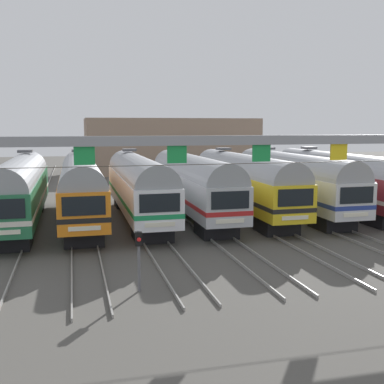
% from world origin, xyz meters
% --- Properties ---
extents(ground_plane, '(160.00, 160.00, 0.00)m').
position_xyz_m(ground_plane, '(0.00, 0.00, 0.00)').
color(ground_plane, '#4C4944').
extents(track_bed, '(26.09, 70.00, 0.15)m').
position_xyz_m(track_bed, '(0.00, 17.00, 0.07)').
color(track_bed, gray).
rests_on(track_bed, ground).
extents(commuter_train_green, '(2.88, 18.06, 5.05)m').
position_xyz_m(commuter_train_green, '(-12.29, -0.00, 2.69)').
color(commuter_train_green, '#236B42').
rests_on(commuter_train_green, ground).
extents(commuter_train_orange, '(2.88, 18.06, 5.05)m').
position_xyz_m(commuter_train_orange, '(-8.20, -0.00, 2.69)').
color(commuter_train_orange, orange).
rests_on(commuter_train_orange, ground).
extents(commuter_train_white, '(2.88, 18.06, 5.05)m').
position_xyz_m(commuter_train_white, '(-4.10, -0.00, 2.69)').
color(commuter_train_white, white).
rests_on(commuter_train_white, ground).
extents(commuter_train_stainless, '(2.88, 18.06, 5.05)m').
position_xyz_m(commuter_train_stainless, '(0.00, -0.00, 2.69)').
color(commuter_train_stainless, '#B2B5BA').
rests_on(commuter_train_stainless, ground).
extents(commuter_train_yellow, '(2.88, 18.06, 5.05)m').
position_xyz_m(commuter_train_yellow, '(4.10, -0.00, 2.69)').
color(commuter_train_yellow, gold).
rests_on(commuter_train_yellow, ground).
extents(commuter_train_silver, '(2.88, 18.06, 5.05)m').
position_xyz_m(commuter_train_silver, '(8.20, -0.00, 2.69)').
color(commuter_train_silver, silver).
rests_on(commuter_train_silver, ground).
extents(commuter_train_maroon, '(2.88, 18.06, 5.05)m').
position_xyz_m(commuter_train_maroon, '(12.29, -0.00, 2.69)').
color(commuter_train_maroon, maroon).
rests_on(commuter_train_maroon, ground).
extents(catenary_gantry, '(29.83, 0.44, 6.97)m').
position_xyz_m(catenary_gantry, '(0.00, -13.50, 5.43)').
color(catenary_gantry, gray).
rests_on(catenary_gantry, ground).
extents(yard_signal_mast, '(0.28, 0.35, 2.61)m').
position_xyz_m(yard_signal_mast, '(-6.15, -15.34, 1.83)').
color(yard_signal_mast, '#59595E').
rests_on(yard_signal_mast, ground).
extents(maintenance_building, '(25.31, 10.00, 8.04)m').
position_xyz_m(maintenance_building, '(5.84, 36.00, 4.02)').
color(maintenance_building, gray).
rests_on(maintenance_building, ground).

